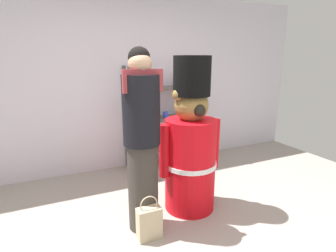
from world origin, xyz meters
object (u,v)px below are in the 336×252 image
object	(u,v)px
merchandise_shelf	(164,116)
teddy_bear_guard	(190,147)
person_shopper	(142,140)
shopping_bag	(149,223)

from	to	relation	value
merchandise_shelf	teddy_bear_guard	size ratio (longest dim) A/B	0.92
merchandise_shelf	teddy_bear_guard	world-z (taller)	teddy_bear_guard
person_shopper	merchandise_shelf	bearing A→B (deg)	59.29
teddy_bear_guard	shopping_bag	size ratio (longest dim) A/B	3.85
merchandise_shelf	person_shopper	world-z (taller)	person_shopper
teddy_bear_guard	person_shopper	world-z (taller)	person_shopper
teddy_bear_guard	person_shopper	size ratio (longest dim) A/B	0.96
teddy_bear_guard	person_shopper	bearing A→B (deg)	-167.53
merchandise_shelf	person_shopper	xyz separation A→B (m)	(-0.87, -1.46, 0.13)
person_shopper	shopping_bag	size ratio (longest dim) A/B	4.02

